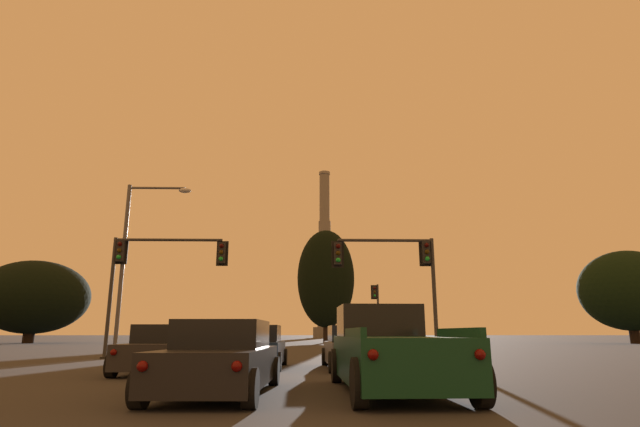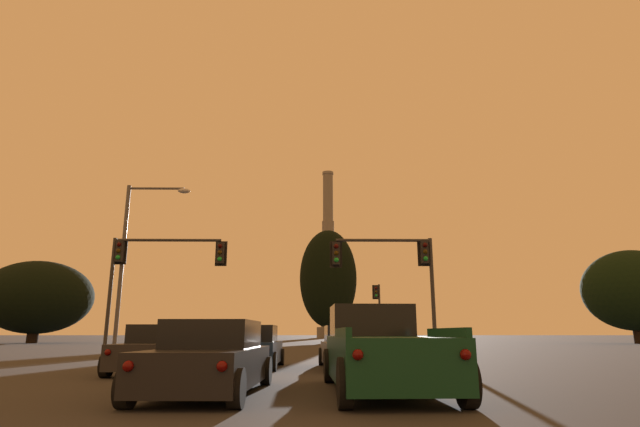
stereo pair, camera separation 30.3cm
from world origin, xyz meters
name	(u,v)px [view 1 (the left image)]	position (x,y,z in m)	size (l,w,h in m)	color
hatchback_center_lane_front	(257,348)	(-0.33, 15.50, 0.66)	(1.96, 4.13, 1.44)	navy
sedan_right_lane_front	(354,348)	(3.00, 15.17, 0.67)	(2.08, 4.74, 1.43)	#4C4F54
sedan_center_lane_second	(221,359)	(-0.31, 7.96, 0.67)	(2.13, 4.76, 1.43)	black
pickup_truck_right_lane_second	(390,351)	(3.14, 8.45, 0.80)	(2.30, 5.55, 1.82)	#0F3823
sedan_left_lane_front	(165,350)	(-3.01, 13.72, 0.67)	(2.05, 4.73, 1.43)	#232328
traffic_light_far_right	(376,305)	(7.54, 42.11, 3.55)	(0.78, 0.50, 5.40)	#2D2D30
traffic_light_overhead_right	(399,266)	(5.66, 20.64, 4.21)	(4.92, 0.50, 5.52)	#2D2D30
traffic_light_overhead_left	(152,265)	(-6.22, 22.17, 4.43)	(5.75, 0.50, 5.78)	#2D2D30
street_lamp	(134,249)	(-7.28, 22.52, 5.29)	(3.27, 0.36, 8.61)	#56565B
smokestack	(325,270)	(6.10, 129.55, 17.57)	(6.06, 6.06, 44.71)	slate
treeline_right_mid	(326,278)	(3.78, 60.58, 7.93)	(7.17, 6.45, 14.06)	black
treeline_center_right	(628,290)	(38.93, 55.28, 6.03)	(11.13, 10.01, 10.67)	black
treeline_far_left	(34,297)	(-31.84, 59.85, 5.46)	(12.99, 11.69, 9.87)	black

